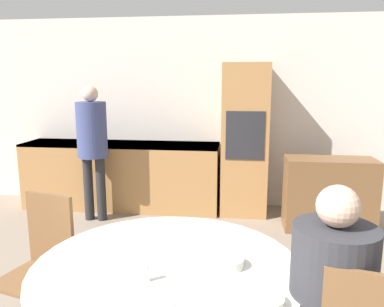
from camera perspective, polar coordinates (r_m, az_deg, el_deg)
wall_back at (r=5.26m, az=2.57°, el=6.16°), size 6.74×0.05×2.60m
kitchen_counter at (r=5.29m, az=-10.67°, el=-3.15°), size 2.68×0.60×0.91m
oven_unit at (r=4.95m, az=8.00°, el=2.06°), size 0.59×0.59×1.96m
sideboard at (r=4.71m, az=20.11°, el=-5.84°), size 1.02×0.45×0.86m
dining_table at (r=2.22m, az=-3.77°, el=-21.11°), size 1.45×1.45×0.76m
chair_far_left at (r=2.81m, az=-21.78°, el=-14.78°), size 0.49×0.49×0.98m
person_seated at (r=1.96m, az=20.63°, el=-20.30°), size 0.38×0.46×1.28m
person_standing at (r=4.76m, az=-14.96°, el=2.17°), size 0.37×0.37×1.69m
bowl_near at (r=2.09m, az=5.52°, el=-16.13°), size 0.17×0.17×0.05m
bowl_centre at (r=1.80m, az=11.20°, el=-21.17°), size 0.16×0.16×0.04m
salt_shaker at (r=1.95m, az=-6.97°, el=-17.61°), size 0.03×0.03×0.09m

